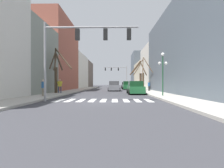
{
  "coord_description": "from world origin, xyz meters",
  "views": [
    {
      "loc": [
        0.9,
        -13.15,
        1.39
      ],
      "look_at": [
        0.37,
        20.7,
        1.22
      ],
      "focal_mm": 28.0,
      "sensor_mm": 36.0,
      "label": 1
    }
  ],
  "objects_px": {
    "car_parked_right_near": "(114,86)",
    "pedestrian_waiting_at_curb": "(43,86)",
    "pedestrian_crossing_street": "(60,85)",
    "car_at_intersection": "(125,85)",
    "pedestrian_on_right_sidewalk": "(149,85)",
    "traffic_signal_far": "(118,72)",
    "street_tree_left_near": "(140,77)",
    "street_tree_right_far": "(57,71)",
    "street_tree_left_far": "(143,76)",
    "street_lamp_right_corner": "(163,65)",
    "traffic_signal_near": "(80,42)",
    "car_parked_right_mid": "(135,88)",
    "car_parked_left_mid": "(127,86)"
  },
  "relations": [
    {
      "from": "traffic_signal_far",
      "to": "pedestrian_on_right_sidewalk",
      "type": "xyz_separation_m",
      "value": [
        4.57,
        -23.79,
        -3.73
      ]
    },
    {
      "from": "pedestrian_waiting_at_curb",
      "to": "street_tree_right_far",
      "type": "height_order",
      "value": "street_tree_right_far"
    },
    {
      "from": "street_lamp_right_corner",
      "to": "car_parked_right_mid",
      "type": "height_order",
      "value": "street_lamp_right_corner"
    },
    {
      "from": "car_parked_right_mid",
      "to": "pedestrian_crossing_street",
      "type": "distance_m",
      "value": 9.56
    },
    {
      "from": "car_at_intersection",
      "to": "pedestrian_on_right_sidewalk",
      "type": "height_order",
      "value": "pedestrian_on_right_sidewalk"
    },
    {
      "from": "pedestrian_crossing_street",
      "to": "street_tree_left_near",
      "type": "distance_m",
      "value": 15.93
    },
    {
      "from": "car_parked_left_mid",
      "to": "pedestrian_waiting_at_curb",
      "type": "height_order",
      "value": "car_parked_left_mid"
    },
    {
      "from": "car_parked_left_mid",
      "to": "street_tree_left_near",
      "type": "distance_m",
      "value": 6.26
    },
    {
      "from": "pedestrian_crossing_street",
      "to": "street_tree_left_far",
      "type": "distance_m",
      "value": 15.62
    },
    {
      "from": "car_parked_right_near",
      "to": "car_parked_right_mid",
      "type": "distance_m",
      "value": 9.29
    },
    {
      "from": "traffic_signal_near",
      "to": "pedestrian_crossing_street",
      "type": "distance_m",
      "value": 10.13
    },
    {
      "from": "car_at_intersection",
      "to": "pedestrian_on_right_sidewalk",
      "type": "xyz_separation_m",
      "value": [
        2.83,
        -16.98,
        0.31
      ]
    },
    {
      "from": "car_parked_right_near",
      "to": "car_parked_left_mid",
      "type": "bearing_deg",
      "value": -20.87
    },
    {
      "from": "car_parked_right_mid",
      "to": "pedestrian_on_right_sidewalk",
      "type": "xyz_separation_m",
      "value": [
        2.87,
        5.95,
        0.32
      ]
    },
    {
      "from": "car_parked_right_mid",
      "to": "street_lamp_right_corner",
      "type": "bearing_deg",
      "value": -154.7
    },
    {
      "from": "traffic_signal_near",
      "to": "street_tree_right_far",
      "type": "distance_m",
      "value": 10.36
    },
    {
      "from": "street_lamp_right_corner",
      "to": "street_tree_right_far",
      "type": "bearing_deg",
      "value": 158.93
    },
    {
      "from": "pedestrian_waiting_at_curb",
      "to": "street_tree_left_near",
      "type": "distance_m",
      "value": 19.71
    },
    {
      "from": "traffic_signal_far",
      "to": "pedestrian_crossing_street",
      "type": "bearing_deg",
      "value": -104.61
    },
    {
      "from": "pedestrian_on_right_sidewalk",
      "to": "pedestrian_waiting_at_curb",
      "type": "relative_size",
      "value": 0.99
    },
    {
      "from": "street_lamp_right_corner",
      "to": "traffic_signal_near",
      "type": "bearing_deg",
      "value": -149.95
    },
    {
      "from": "traffic_signal_far",
      "to": "car_at_intersection",
      "type": "relative_size",
      "value": 1.48
    },
    {
      "from": "traffic_signal_far",
      "to": "pedestrian_crossing_street",
      "type": "height_order",
      "value": "traffic_signal_far"
    },
    {
      "from": "pedestrian_on_right_sidewalk",
      "to": "street_lamp_right_corner",
      "type": "bearing_deg",
      "value": -20.23
    },
    {
      "from": "street_tree_left_far",
      "to": "street_tree_left_near",
      "type": "distance_m",
      "value": 1.1
    },
    {
      "from": "traffic_signal_far",
      "to": "street_lamp_right_corner",
      "type": "relative_size",
      "value": 1.66
    },
    {
      "from": "pedestrian_crossing_street",
      "to": "car_parked_right_near",
      "type": "bearing_deg",
      "value": 64.32
    },
    {
      "from": "traffic_signal_far",
      "to": "street_tree_left_near",
      "type": "distance_m",
      "value": 19.74
    },
    {
      "from": "street_tree_left_near",
      "to": "pedestrian_on_right_sidewalk",
      "type": "bearing_deg",
      "value": -79.5
    },
    {
      "from": "pedestrian_on_right_sidewalk",
      "to": "street_tree_left_near",
      "type": "relative_size",
      "value": 0.29
    },
    {
      "from": "street_tree_left_far",
      "to": "street_lamp_right_corner",
      "type": "bearing_deg",
      "value": -91.2
    },
    {
      "from": "car_parked_right_near",
      "to": "pedestrian_waiting_at_curb",
      "type": "relative_size",
      "value": 2.83
    },
    {
      "from": "traffic_signal_near",
      "to": "car_parked_left_mid",
      "type": "distance_m",
      "value": 25.9
    },
    {
      "from": "street_tree_left_far",
      "to": "traffic_signal_near",
      "type": "bearing_deg",
      "value": -112.81
    },
    {
      "from": "car_parked_right_near",
      "to": "street_tree_right_far",
      "type": "bearing_deg",
      "value": 140.04
    },
    {
      "from": "street_lamp_right_corner",
      "to": "car_parked_right_near",
      "type": "height_order",
      "value": "street_lamp_right_corner"
    },
    {
      "from": "traffic_signal_near",
      "to": "car_at_intersection",
      "type": "xyz_separation_m",
      "value": [
        5.31,
        31.86,
        -3.73
      ]
    },
    {
      "from": "street_lamp_right_corner",
      "to": "car_at_intersection",
      "type": "xyz_separation_m",
      "value": [
        -2.14,
        27.55,
        -2.42
      ]
    },
    {
      "from": "traffic_signal_near",
      "to": "pedestrian_waiting_at_curb",
      "type": "xyz_separation_m",
      "value": [
        -4.29,
        3.54,
        -3.4
      ]
    },
    {
      "from": "pedestrian_on_right_sidewalk",
      "to": "street_tree_left_far",
      "type": "xyz_separation_m",
      "value": [
        -0.4,
        3.54,
        1.64
      ]
    },
    {
      "from": "pedestrian_crossing_street",
      "to": "street_tree_left_far",
      "type": "xyz_separation_m",
      "value": [
        12.02,
        9.85,
        1.55
      ]
    },
    {
      "from": "pedestrian_waiting_at_curb",
      "to": "street_tree_left_near",
      "type": "xyz_separation_m",
      "value": [
        11.59,
        15.87,
        1.47
      ]
    },
    {
      "from": "car_at_intersection",
      "to": "pedestrian_waiting_at_curb",
      "type": "distance_m",
      "value": 29.91
    },
    {
      "from": "traffic_signal_far",
      "to": "pedestrian_crossing_street",
      "type": "distance_m",
      "value": 31.32
    },
    {
      "from": "traffic_signal_far",
      "to": "street_tree_left_far",
      "type": "distance_m",
      "value": 20.78
    },
    {
      "from": "traffic_signal_near",
      "to": "street_tree_right_far",
      "type": "xyz_separation_m",
      "value": [
        -4.83,
        9.04,
        -1.52
      ]
    },
    {
      "from": "street_lamp_right_corner",
      "to": "car_parked_left_mid",
      "type": "bearing_deg",
      "value": 95.94
    },
    {
      "from": "traffic_signal_far",
      "to": "car_parked_right_near",
      "type": "distance_m",
      "value": 21.28
    },
    {
      "from": "traffic_signal_near",
      "to": "traffic_signal_far",
      "type": "height_order",
      "value": "traffic_signal_far"
    },
    {
      "from": "car_at_intersection",
      "to": "pedestrian_waiting_at_curb",
      "type": "xyz_separation_m",
      "value": [
        -9.6,
        -28.32,
        0.33
      ]
    }
  ]
}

